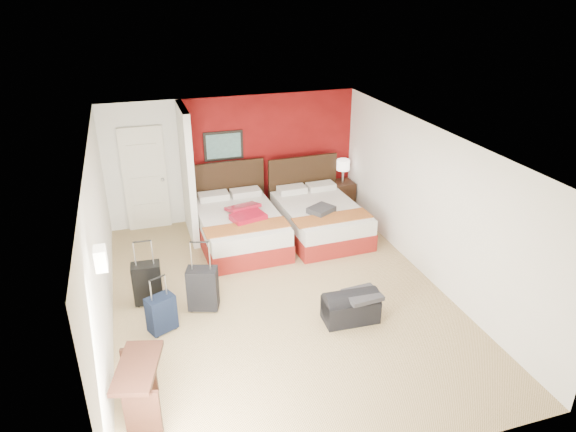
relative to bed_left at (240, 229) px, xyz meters
name	(u,v)px	position (x,y,z in m)	size (l,w,h in m)	color
ground	(281,298)	(0.20, -1.96, -0.31)	(6.50, 6.50, 0.00)	tan
room_walls	(172,200)	(-1.20, -0.54, 0.95)	(5.02, 6.52, 2.50)	white
red_accent_panel	(270,155)	(0.95, 1.27, 0.94)	(3.50, 0.04, 2.50)	maroon
partition_wall	(188,174)	(-0.80, 0.65, 0.94)	(0.12, 1.20, 2.50)	silver
entry_door	(145,179)	(-1.55, 1.24, 0.72)	(0.82, 0.06, 2.05)	silver
bed_left	(240,229)	(0.00, 0.00, 0.00)	(1.45, 2.07, 0.62)	white
bed_right	(320,220)	(1.56, -0.07, -0.01)	(1.41, 2.01, 0.60)	white
red_suitcase_open	(245,212)	(0.10, -0.10, 0.36)	(0.59, 0.81, 0.10)	maroon
jacket_bundle	(321,210)	(1.46, -0.37, 0.35)	(0.45, 0.36, 0.11)	#38383D
nightstand	(342,196)	(2.43, 0.92, 0.00)	(0.45, 0.45, 0.63)	#321C10
table_lamp	(343,171)	(2.43, 0.92, 0.56)	(0.27, 0.27, 0.49)	silver
suitcase_black	(148,284)	(-1.76, -1.48, 0.01)	(0.42, 0.27, 0.64)	black
suitcase_charcoal	(203,290)	(-0.98, -1.90, 0.02)	(0.44, 0.27, 0.65)	black
suitcase_navy	(162,315)	(-1.62, -2.27, -0.05)	(0.38, 0.23, 0.53)	black
duffel_bag	(351,308)	(1.00, -2.82, -0.11)	(0.78, 0.42, 0.40)	black
jacket_draped	(362,295)	(1.15, -2.87, 0.12)	(0.49, 0.42, 0.07)	#333236
desk	(141,390)	(-1.97, -3.78, 0.04)	(0.42, 0.85, 0.71)	black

